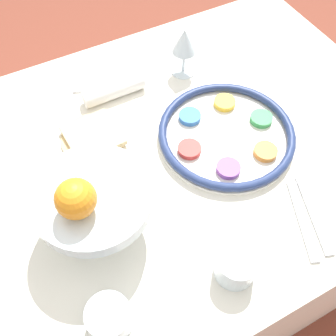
# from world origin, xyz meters

# --- Properties ---
(ground_plane) EXTENTS (8.00, 8.00, 0.00)m
(ground_plane) POSITION_xyz_m (0.00, 0.00, 0.00)
(ground_plane) COLOR brown
(dining_table) EXTENTS (1.12, 0.87, 0.78)m
(dining_table) POSITION_xyz_m (0.00, 0.00, 0.39)
(dining_table) COLOR silver
(dining_table) RESTS_ON ground_plane
(seder_plate) EXTENTS (0.33, 0.33, 0.03)m
(seder_plate) POSITION_xyz_m (-0.09, 0.03, 0.79)
(seder_plate) COLOR silver
(seder_plate) RESTS_ON dining_table
(wine_glass) EXTENTS (0.07, 0.07, 0.13)m
(wine_glass) POSITION_xyz_m (-0.11, -0.22, 0.87)
(wine_glass) COLOR silver
(wine_glass) RESTS_ON dining_table
(fruit_stand) EXTENTS (0.23, 0.23, 0.13)m
(fruit_stand) POSITION_xyz_m (0.27, 0.11, 0.88)
(fruit_stand) COLOR silver
(fruit_stand) RESTS_ON dining_table
(orange_fruit) EXTENTS (0.07, 0.07, 0.07)m
(orange_fruit) POSITION_xyz_m (0.30, 0.13, 0.94)
(orange_fruit) COLOR orange
(orange_fruit) RESTS_ON fruit_stand
(bread_plate) EXTENTS (0.16, 0.16, 0.02)m
(bread_plate) POSITION_xyz_m (0.20, -0.11, 0.79)
(bread_plate) COLOR tan
(bread_plate) RESTS_ON dining_table
(napkin_roll) EXTENTS (0.16, 0.04, 0.04)m
(napkin_roll) POSITION_xyz_m (0.09, -0.22, 0.80)
(napkin_roll) COLOR white
(napkin_roll) RESTS_ON dining_table
(cup_near) EXTENTS (0.08, 0.08, 0.06)m
(cup_near) POSITION_xyz_m (0.08, 0.32, 0.81)
(cup_near) COLOR silver
(cup_near) RESTS_ON dining_table
(cup_mid) EXTENTS (0.08, 0.08, 0.06)m
(cup_mid) POSITION_xyz_m (0.32, 0.30, 0.81)
(cup_mid) COLOR silver
(cup_mid) RESTS_ON dining_table
(fork_left) EXTENTS (0.08, 0.18, 0.01)m
(fork_left) POSITION_xyz_m (-0.14, 0.30, 0.78)
(fork_left) COLOR silver
(fork_left) RESTS_ON dining_table
(fork_right) EXTENTS (0.09, 0.18, 0.01)m
(fork_right) POSITION_xyz_m (-0.11, 0.30, 0.78)
(fork_right) COLOR silver
(fork_right) RESTS_ON dining_table
(spoon) EXTENTS (0.16, 0.07, 0.01)m
(spoon) POSITION_xyz_m (0.11, -0.26, 0.78)
(spoon) COLOR silver
(spoon) RESTS_ON dining_table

